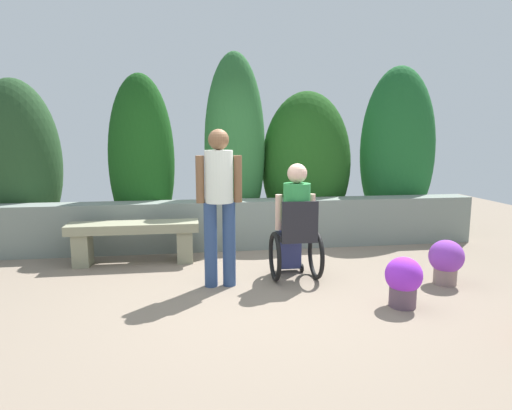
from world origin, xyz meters
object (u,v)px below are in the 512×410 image
Objects in this scene: stone_bench at (134,236)px; flower_pot_purple_near at (446,260)px; person_in_wheelchair at (295,226)px; person_standing_companion at (219,197)px; flower_pot_red_accent at (403,280)px.

flower_pot_purple_near is (3.51, -1.35, -0.09)m from stone_bench.
person_standing_companion is (-0.87, -0.12, 0.36)m from person_in_wheelchair.
flower_pot_purple_near is (2.47, -0.31, -0.71)m from person_standing_companion.
flower_pot_purple_near reaches higher than flower_pot_red_accent.
stone_bench is 2.12m from person_in_wheelchair.
flower_pot_red_accent is at bearing -30.33° from stone_bench.
stone_bench is 3.37× the size of flower_pot_red_accent.
person_standing_companion is at bearing 153.31° from flower_pot_red_accent.
person_in_wheelchair is 0.95m from person_standing_companion.
person_in_wheelchair reaches higher than flower_pot_red_accent.
stone_bench is at bearing 125.60° from person_standing_companion.
person_in_wheelchair is at bearing 164.83° from flower_pot_purple_near.
person_in_wheelchair reaches higher than flower_pot_purple_near.
person_in_wheelchair is at bearing 130.42° from flower_pot_red_accent.
stone_bench is 1.59m from person_standing_companion.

